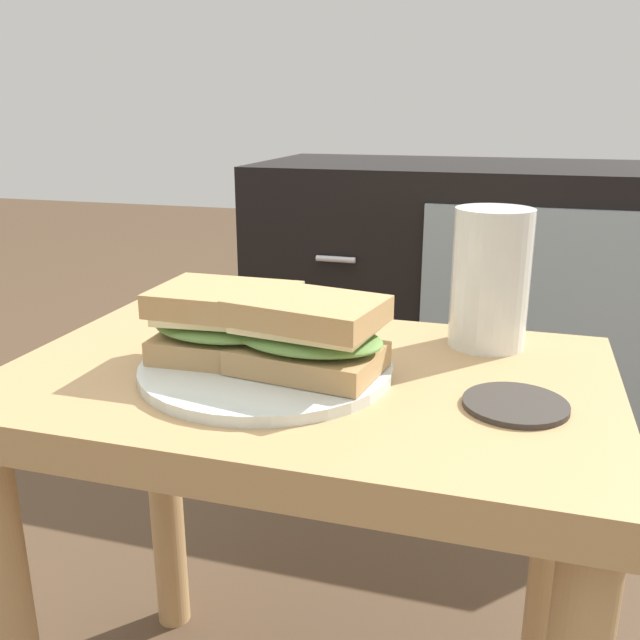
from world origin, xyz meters
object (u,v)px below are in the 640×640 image
Objects in this scene: plate at (267,368)px; beer_glass at (490,282)px; sandwich_front at (226,322)px; sandwich_back at (308,335)px; tv_cabinet at (476,296)px; coaster at (515,404)px.

plate is 1.65× the size of beer_glass.
sandwich_back is at bearing -9.73° from sandwich_front.
sandwich_front is 0.09m from sandwich_back.
plate is 0.06m from sandwich_front.
tv_cabinet reaches higher than coaster.
sandwich_back is 1.06× the size of beer_glass.
beer_glass is at bearing -85.99° from tv_cabinet.
coaster is at bearing -3.51° from plate.
tv_cabinet is at bearing 94.01° from beer_glass.
plate is 0.22m from coaster.
tv_cabinet is 6.92× the size of sandwich_front.
sandwich_front is 0.99× the size of beer_glass.
tv_cabinet is at bearing 95.32° from coaster.
beer_glass is at bearing 44.73° from sandwich_back.
beer_glass reaches higher than coaster.
tv_cabinet is 0.86m from beer_glass.
sandwich_back is at bearing -95.20° from tv_cabinet.
tv_cabinet is at bearing 84.80° from sandwich_back.
sandwich_back reaches higher than coaster.
beer_glass is at bearing 102.32° from coaster.
beer_glass reaches higher than tv_cabinet.
sandwich_front is 0.27m from coaster.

